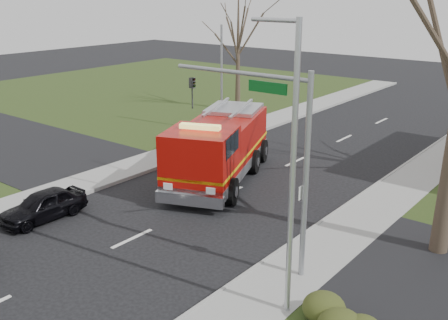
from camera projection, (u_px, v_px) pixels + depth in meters
The scene contains 9 objects.
ground at pixel (132, 239), 19.92m from camera, with size 120.00×120.00×0.00m, color black.
sidewalk_right at pixel (268, 293), 16.24m from camera, with size 2.40×80.00×0.15m, color gray.
sidewalk_left at pixel (38, 199), 23.55m from camera, with size 2.40×80.00×0.15m, color gray.
bare_tree_left at pixel (238, 39), 39.01m from camera, with size 4.50×4.50×9.00m.
traffic_signal_mast at pixel (272, 133), 16.51m from camera, with size 5.29×0.18×6.80m.
streetlight_pole at pixel (291, 166), 13.93m from camera, with size 1.48×0.16×8.40m.
utility_pole_far at pixel (222, 81), 33.29m from camera, with size 0.14×0.14×7.00m, color gray.
fire_engine at pixel (219, 149), 25.61m from camera, with size 6.02×9.18×3.51m.
parked_car_maroon at pixel (43, 205), 21.46m from camera, with size 1.46×3.62×1.23m, color black.
Camera 1 is at (13.92, -11.95, 9.02)m, focal length 42.00 mm.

